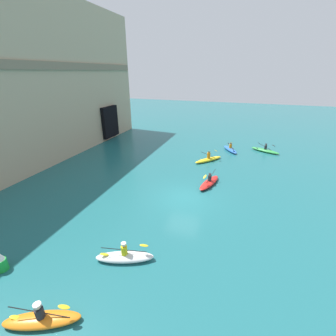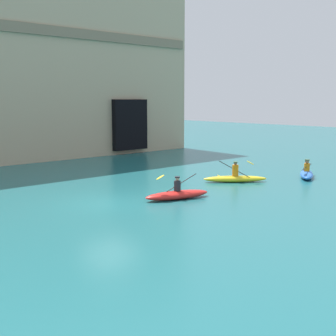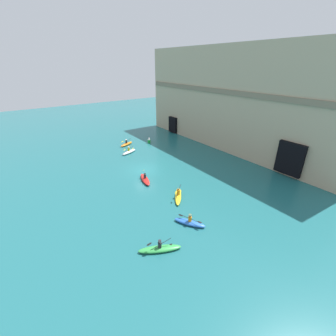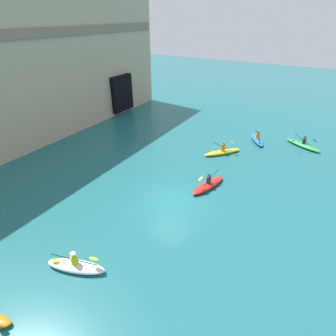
{
  "view_description": "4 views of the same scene",
  "coord_description": "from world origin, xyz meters",
  "px_view_note": "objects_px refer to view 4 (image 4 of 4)",
  "views": [
    {
      "loc": [
        -14.41,
        -3.69,
        8.91
      ],
      "look_at": [
        1.89,
        1.96,
        1.46
      ],
      "focal_mm": 24.0,
      "sensor_mm": 36.0,
      "label": 1
    },
    {
      "loc": [
        -11.86,
        -16.6,
        4.58
      ],
      "look_at": [
        4.16,
        0.63,
        1.09
      ],
      "focal_mm": 50.0,
      "sensor_mm": 36.0,
      "label": 2
    },
    {
      "loc": [
        24.62,
        -13.52,
        13.41
      ],
      "look_at": [
        3.75,
        1.43,
        1.33
      ],
      "focal_mm": 24.0,
      "sensor_mm": 36.0,
      "label": 3
    },
    {
      "loc": [
        -11.87,
        -6.94,
        10.74
      ],
      "look_at": [
        1.98,
        1.4,
        1.17
      ],
      "focal_mm": 28.0,
      "sensor_mm": 36.0,
      "label": 4
    }
  ],
  "objects_px": {
    "kayak_red": "(208,185)",
    "kayak_white": "(76,266)",
    "kayak_yellow": "(223,152)",
    "kayak_green": "(303,145)",
    "kayak_blue": "(257,139)"
  },
  "relations": [
    {
      "from": "kayak_yellow",
      "to": "kayak_green",
      "type": "xyz_separation_m",
      "value": [
        5.24,
        -5.91,
        -0.02
      ]
    },
    {
      "from": "kayak_green",
      "to": "kayak_white",
      "type": "relative_size",
      "value": 1.12
    },
    {
      "from": "kayak_white",
      "to": "kayak_yellow",
      "type": "bearing_deg",
      "value": -116.56
    },
    {
      "from": "kayak_green",
      "to": "kayak_red",
      "type": "relative_size",
      "value": 1.02
    },
    {
      "from": "kayak_yellow",
      "to": "kayak_red",
      "type": "xyz_separation_m",
      "value": [
        -5.44,
        -1.01,
        -0.01
      ]
    },
    {
      "from": "kayak_green",
      "to": "kayak_blue",
      "type": "bearing_deg",
      "value": -138.51
    },
    {
      "from": "kayak_red",
      "to": "kayak_white",
      "type": "bearing_deg",
      "value": -179.64
    },
    {
      "from": "kayak_yellow",
      "to": "kayak_blue",
      "type": "distance_m",
      "value": 4.62
    },
    {
      "from": "kayak_blue",
      "to": "kayak_green",
      "type": "distance_m",
      "value": 4.11
    },
    {
      "from": "kayak_yellow",
      "to": "kayak_blue",
      "type": "bearing_deg",
      "value": -165.32
    },
    {
      "from": "kayak_yellow",
      "to": "kayak_red",
      "type": "relative_size",
      "value": 0.95
    },
    {
      "from": "kayak_blue",
      "to": "kayak_white",
      "type": "bearing_deg",
      "value": -42.32
    },
    {
      "from": "kayak_blue",
      "to": "kayak_red",
      "type": "bearing_deg",
      "value": -37.29
    },
    {
      "from": "kayak_yellow",
      "to": "kayak_white",
      "type": "distance_m",
      "value": 15.28
    },
    {
      "from": "kayak_green",
      "to": "kayak_yellow",
      "type": "bearing_deg",
      "value": -111.62
    }
  ]
}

